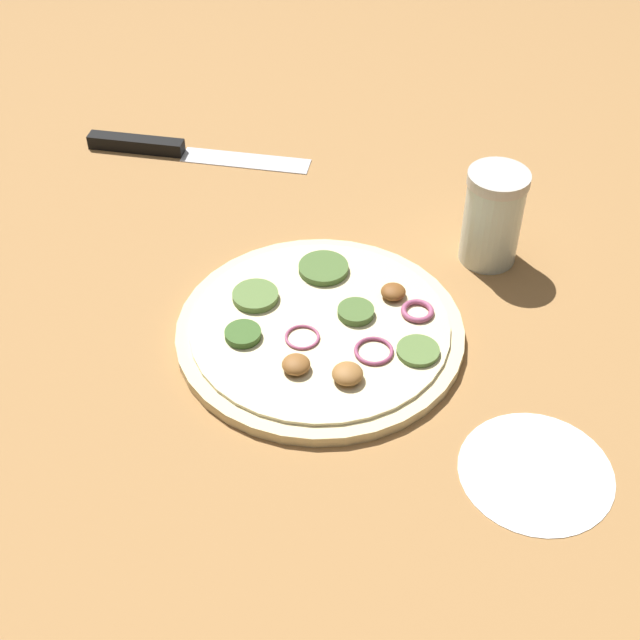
% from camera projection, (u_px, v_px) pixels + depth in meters
% --- Properties ---
extents(ground_plane, '(3.00, 3.00, 0.00)m').
position_uv_depth(ground_plane, '(320.00, 336.00, 0.91)').
color(ground_plane, '#9E703F').
extents(pizza, '(0.29, 0.29, 0.03)m').
position_uv_depth(pizza, '(321.00, 329.00, 0.90)').
color(pizza, beige).
rests_on(pizza, ground_plane).
extents(knife, '(0.29, 0.07, 0.02)m').
position_uv_depth(knife, '(162.00, 148.00, 1.16)').
color(knife, silver).
rests_on(knife, ground_plane).
extents(spice_jar, '(0.07, 0.07, 0.11)m').
position_uv_depth(spice_jar, '(493.00, 217.00, 0.96)').
color(spice_jar, silver).
rests_on(spice_jar, ground_plane).
extents(flour_patch, '(0.14, 0.14, 0.00)m').
position_uv_depth(flour_patch, '(536.00, 472.00, 0.78)').
color(flour_patch, white).
rests_on(flour_patch, ground_plane).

